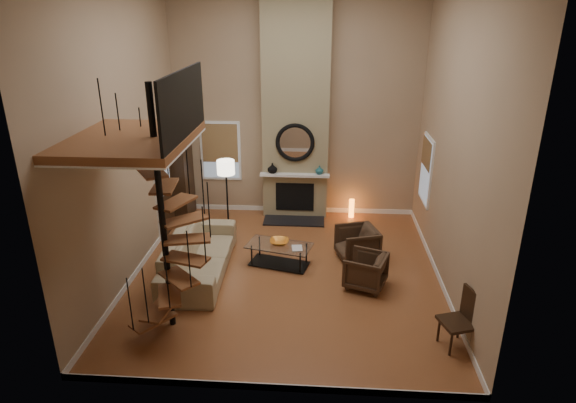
# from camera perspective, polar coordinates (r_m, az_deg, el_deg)

# --- Properties ---
(ground) EXTENTS (6.00, 6.50, 0.01)m
(ground) POSITION_cam_1_polar(r_m,az_deg,el_deg) (10.00, -0.16, -8.36)
(ground) COLOR #AC6637
(ground) RESTS_ON ground
(back_wall) EXTENTS (6.00, 0.02, 5.50)m
(back_wall) POSITION_cam_1_polar(r_m,az_deg,el_deg) (12.11, 0.95, 10.97)
(back_wall) COLOR tan
(back_wall) RESTS_ON ground
(front_wall) EXTENTS (6.00, 0.02, 5.50)m
(front_wall) POSITION_cam_1_polar(r_m,az_deg,el_deg) (5.87, -2.46, -0.88)
(front_wall) COLOR tan
(front_wall) RESTS_ON ground
(left_wall) EXTENTS (0.02, 6.50, 5.50)m
(left_wall) POSITION_cam_1_polar(r_m,az_deg,el_deg) (9.63, -18.42, 7.06)
(left_wall) COLOR tan
(left_wall) RESTS_ON ground
(right_wall) EXTENTS (0.02, 6.50, 5.50)m
(right_wall) POSITION_cam_1_polar(r_m,az_deg,el_deg) (9.23, 18.85, 6.41)
(right_wall) COLOR tan
(right_wall) RESTS_ON ground
(baseboard_back) EXTENTS (6.00, 0.02, 0.12)m
(baseboard_back) POSITION_cam_1_polar(r_m,az_deg,el_deg) (12.88, 0.87, -0.88)
(baseboard_back) COLOR white
(baseboard_back) RESTS_ON ground
(baseboard_front) EXTENTS (6.00, 0.02, 0.12)m
(baseboard_front) POSITION_cam_1_polar(r_m,az_deg,el_deg) (7.34, -2.09, -20.63)
(baseboard_front) COLOR white
(baseboard_front) RESTS_ON ground
(baseboard_left) EXTENTS (0.02, 6.50, 0.12)m
(baseboard_left) POSITION_cam_1_polar(r_m,az_deg,el_deg) (10.58, -16.66, -7.15)
(baseboard_left) COLOR white
(baseboard_left) RESTS_ON ground
(baseboard_right) EXTENTS (0.02, 6.50, 0.12)m
(baseboard_right) POSITION_cam_1_polar(r_m,az_deg,el_deg) (10.22, 16.98, -8.26)
(baseboard_right) COLOR white
(baseboard_right) RESTS_ON ground
(chimney_breast) EXTENTS (1.60, 0.38, 5.50)m
(chimney_breast) POSITION_cam_1_polar(r_m,az_deg,el_deg) (11.93, 0.90, 10.80)
(chimney_breast) COLOR #8F815D
(chimney_breast) RESTS_ON ground
(hearth) EXTENTS (1.50, 0.60, 0.04)m
(hearth) POSITION_cam_1_polar(r_m,az_deg,el_deg) (12.28, 0.70, -2.25)
(hearth) COLOR black
(hearth) RESTS_ON ground
(firebox) EXTENTS (0.95, 0.02, 0.72)m
(firebox) POSITION_cam_1_polar(r_m,az_deg,el_deg) (12.34, 0.79, 0.54)
(firebox) COLOR black
(firebox) RESTS_ON chimney_breast
(mantel) EXTENTS (1.70, 0.18, 0.06)m
(mantel) POSITION_cam_1_polar(r_m,az_deg,el_deg) (12.06, 0.78, 3.06)
(mantel) COLOR white
(mantel) RESTS_ON chimney_breast
(mirror_frame) EXTENTS (0.94, 0.10, 0.94)m
(mirror_frame) POSITION_cam_1_polar(r_m,az_deg,el_deg) (11.89, 0.82, 6.81)
(mirror_frame) COLOR black
(mirror_frame) RESTS_ON chimney_breast
(mirror_disc) EXTENTS (0.80, 0.01, 0.80)m
(mirror_disc) POSITION_cam_1_polar(r_m,az_deg,el_deg) (11.90, 0.82, 6.82)
(mirror_disc) COLOR white
(mirror_disc) RESTS_ON chimney_breast
(vase_left) EXTENTS (0.24, 0.24, 0.25)m
(vase_left) POSITION_cam_1_polar(r_m,az_deg,el_deg) (12.09, -1.81, 3.87)
(vase_left) COLOR black
(vase_left) RESTS_ON mantel
(vase_right) EXTENTS (0.20, 0.20, 0.21)m
(vase_right) POSITION_cam_1_polar(r_m,az_deg,el_deg) (12.04, 3.65, 3.66)
(vase_right) COLOR #1A545D
(vase_right) RESTS_ON mantel
(window_back) EXTENTS (1.02, 0.06, 1.52)m
(window_back) POSITION_cam_1_polar(r_m,az_deg,el_deg) (12.58, -7.81, 5.91)
(window_back) COLOR white
(window_back) RESTS_ON back_wall
(window_right) EXTENTS (0.06, 1.02, 1.52)m
(window_right) POSITION_cam_1_polar(r_m,az_deg,el_deg) (11.40, 15.69, 3.65)
(window_right) COLOR white
(window_right) RESTS_ON right_wall
(entry_door) EXTENTS (0.10, 1.05, 2.16)m
(entry_door) POSITION_cam_1_polar(r_m,az_deg,el_deg) (11.72, -14.09, 1.30)
(entry_door) COLOR white
(entry_door) RESTS_ON ground
(loft) EXTENTS (1.70, 2.20, 1.09)m
(loft) POSITION_cam_1_polar(r_m,az_deg,el_deg) (7.55, -17.02, 7.21)
(loft) COLOR brown
(loft) RESTS_ON left_wall
(spiral_stair) EXTENTS (1.47, 1.47, 4.06)m
(spiral_stair) POSITION_cam_1_polar(r_m,az_deg,el_deg) (7.94, -14.09, -2.94)
(spiral_stair) COLOR black
(spiral_stair) RESTS_ON ground
(hutch) EXTENTS (0.39, 0.84, 1.87)m
(hutch) POSITION_cam_1_polar(r_m,az_deg,el_deg) (12.58, -12.13, 2.39)
(hutch) COLOR black
(hutch) RESTS_ON ground
(sofa) EXTENTS (1.15, 2.80, 0.81)m
(sofa) POSITION_cam_1_polar(r_m,az_deg,el_deg) (10.05, -10.29, -5.97)
(sofa) COLOR tan
(sofa) RESTS_ON ground
(armchair_near) EXTENTS (0.99, 0.97, 0.73)m
(armchair_near) POSITION_cam_1_polar(r_m,az_deg,el_deg) (10.50, 8.36, -4.83)
(armchair_near) COLOR #402C1D
(armchair_near) RESTS_ON ground
(armchair_far) EXTENTS (0.93, 0.92, 0.66)m
(armchair_far) POSITION_cam_1_polar(r_m,az_deg,el_deg) (9.49, 9.34, -7.95)
(armchair_far) COLOR #402C1D
(armchair_far) RESTS_ON ground
(coffee_table) EXTENTS (1.43, 0.96, 0.48)m
(coffee_table) POSITION_cam_1_polar(r_m,az_deg,el_deg) (10.19, -1.03, -5.89)
(coffee_table) COLOR silver
(coffee_table) RESTS_ON ground
(bowl) EXTENTS (0.39, 0.39, 0.10)m
(bowl) POSITION_cam_1_polar(r_m,az_deg,el_deg) (10.14, -1.01, -4.69)
(bowl) COLOR orange
(bowl) RESTS_ON coffee_table
(book) EXTENTS (0.24, 0.30, 0.03)m
(book) POSITION_cam_1_polar(r_m,az_deg,el_deg) (9.95, 0.91, -5.44)
(book) COLOR gray
(book) RESTS_ON coffee_table
(floor_lamp) EXTENTS (0.41, 0.41, 1.71)m
(floor_lamp) POSITION_cam_1_polar(r_m,az_deg,el_deg) (11.47, -7.17, 3.29)
(floor_lamp) COLOR black
(floor_lamp) RESTS_ON ground
(accent_lamp) EXTENTS (0.13, 0.13, 0.47)m
(accent_lamp) POSITION_cam_1_polar(r_m,az_deg,el_deg) (12.54, 7.35, -0.78)
(accent_lamp) COLOR orange
(accent_lamp) RESTS_ON ground
(side_chair) EXTENTS (0.61, 0.61, 1.00)m
(side_chair) POSITION_cam_1_polar(r_m,az_deg,el_deg) (8.27, 19.53, -12.49)
(side_chair) COLOR black
(side_chair) RESTS_ON ground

